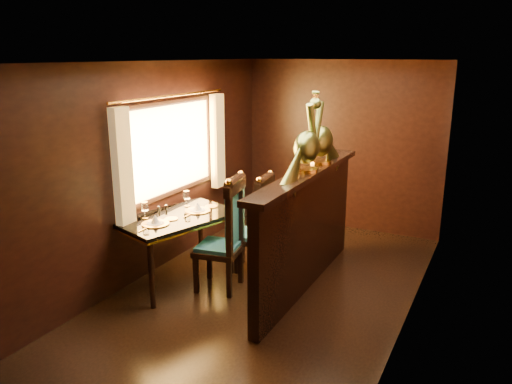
% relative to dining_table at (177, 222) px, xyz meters
% --- Properties ---
extents(ground, '(5.00, 5.00, 0.00)m').
position_rel_dining_table_xyz_m(ground, '(1.05, 0.22, -0.72)').
color(ground, black).
rests_on(ground, ground).
extents(room_shell, '(3.04, 5.04, 2.52)m').
position_rel_dining_table_xyz_m(room_shell, '(0.97, 0.23, 0.86)').
color(room_shell, black).
rests_on(room_shell, ground).
extents(partition, '(0.26, 2.70, 1.36)m').
position_rel_dining_table_xyz_m(partition, '(1.37, 0.52, -0.01)').
color(partition, black).
rests_on(partition, ground).
extents(dining_table, '(1.18, 1.53, 0.99)m').
position_rel_dining_table_xyz_m(dining_table, '(0.00, 0.00, 0.00)').
color(dining_table, black).
rests_on(dining_table, ground).
extents(chair_left, '(0.56, 0.58, 1.34)m').
position_rel_dining_table_xyz_m(chair_left, '(0.64, 0.07, -0.02)').
color(chair_left, black).
rests_on(chair_left, ground).
extents(chair_right, '(0.48, 0.50, 1.24)m').
position_rel_dining_table_xyz_m(chair_right, '(0.73, 0.64, -0.07)').
color(chair_right, black).
rests_on(chair_right, ground).
extents(peacock_left, '(0.26, 0.71, 0.84)m').
position_rel_dining_table_xyz_m(peacock_left, '(1.38, 0.45, 1.06)').
color(peacock_left, '#1B512D').
rests_on(peacock_left, partition).
extents(peacock_right, '(0.26, 0.70, 0.83)m').
position_rel_dining_table_xyz_m(peacock_right, '(1.38, 0.90, 1.06)').
color(peacock_right, '#1B512D').
rests_on(peacock_right, partition).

